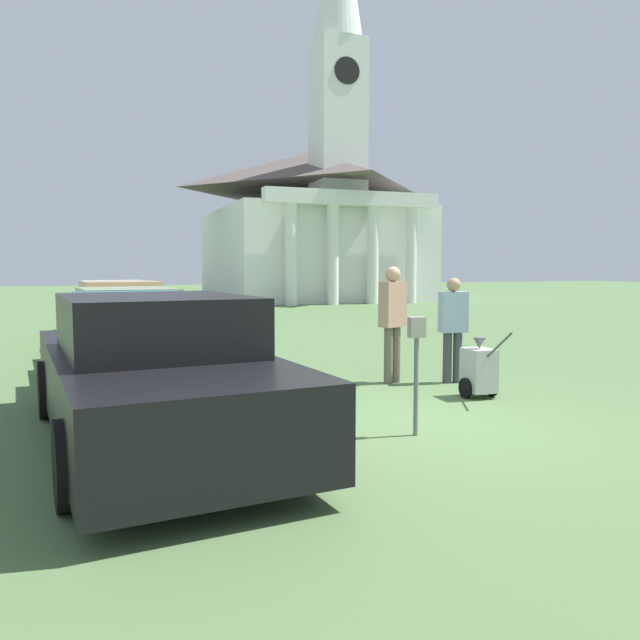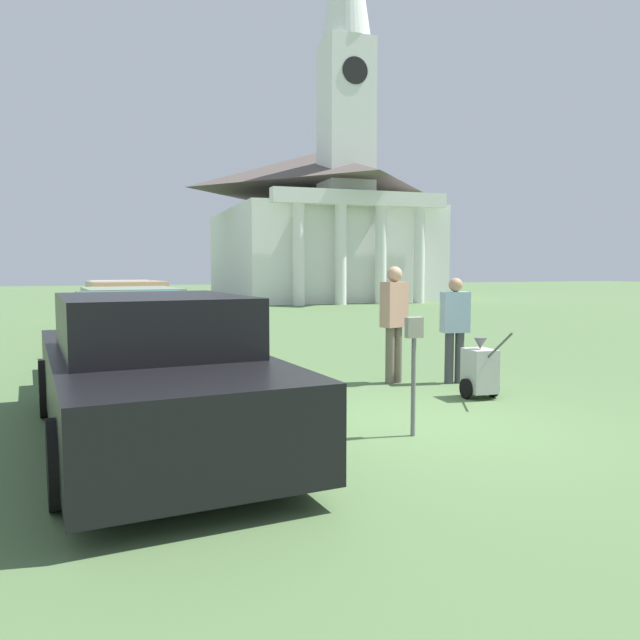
# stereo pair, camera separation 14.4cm
# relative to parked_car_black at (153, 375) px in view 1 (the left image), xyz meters

# --- Properties ---
(ground_plane) EXTENTS (120.00, 120.00, 0.00)m
(ground_plane) POSITION_rel_parked_car_black_xyz_m (2.90, -0.25, -0.71)
(ground_plane) COLOR #517042
(parked_car_black) EXTENTS (2.49, 5.33, 1.53)m
(parked_car_black) POSITION_rel_parked_car_black_xyz_m (0.00, 0.00, 0.00)
(parked_car_black) COLOR black
(parked_car_black) RESTS_ON ground_plane
(parked_car_teal) EXTENTS (2.33, 5.23, 1.44)m
(parked_car_teal) POSITION_rel_parked_car_black_xyz_m (-0.00, 2.86, -0.03)
(parked_car_teal) COLOR #23666B
(parked_car_teal) RESTS_ON ground_plane
(parked_car_sage) EXTENTS (2.43, 5.15, 1.42)m
(parked_car_sage) POSITION_rel_parked_car_black_xyz_m (-0.00, 5.91, -0.04)
(parked_car_sage) COLOR gray
(parked_car_sage) RESTS_ON ground_plane
(parked_car_tan) EXTENTS (2.47, 4.91, 1.47)m
(parked_car_tan) POSITION_rel_parked_car_black_xyz_m (-0.00, 9.44, -0.01)
(parked_car_tan) COLOR tan
(parked_car_tan) RESTS_ON ground_plane
(parked_car_white) EXTENTS (2.42, 5.39, 1.43)m
(parked_car_white) POSITION_rel_parked_car_black_xyz_m (-0.00, 12.13, -0.03)
(parked_car_white) COLOR silver
(parked_car_white) RESTS_ON ground_plane
(parking_meter) EXTENTS (0.18, 0.09, 1.28)m
(parking_meter) POSITION_rel_parked_car_black_xyz_m (2.68, -0.68, 0.19)
(parking_meter) COLOR slate
(parking_meter) RESTS_ON ground_plane
(person_worker) EXTENTS (0.47, 0.36, 1.82)m
(person_worker) POSITION_rel_parked_car_black_xyz_m (3.81, 2.17, 0.34)
(person_worker) COLOR #665B4C
(person_worker) RESTS_ON ground_plane
(person_supervisor) EXTENTS (0.45, 0.28, 1.65)m
(person_supervisor) POSITION_rel_parked_car_black_xyz_m (4.71, 1.87, 0.23)
(person_supervisor) COLOR #3F3F47
(person_supervisor) RESTS_ON ground_plane
(equipment_cart) EXTENTS (0.48, 0.99, 1.00)m
(equipment_cart) POSITION_rel_parked_car_black_xyz_m (4.46, 0.78, -0.32)
(equipment_cart) COLOR #B2B2AD
(equipment_cart) RESTS_ON ground_plane
(church) EXTENTS (10.81, 13.61, 21.59)m
(church) POSITION_rel_parked_car_black_xyz_m (11.37, 28.12, 4.22)
(church) COLOR white
(church) RESTS_ON ground_plane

